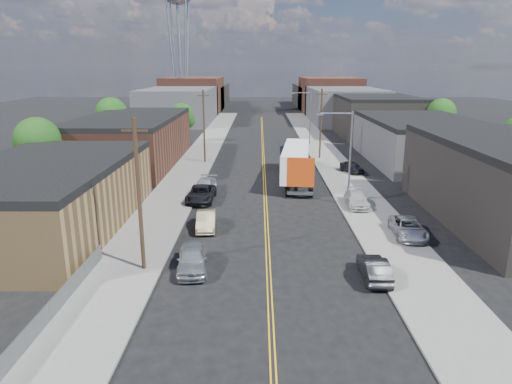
{
  "coord_description": "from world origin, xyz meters",
  "views": [
    {
      "loc": [
        -0.64,
        -17.55,
        12.91
      ],
      "look_at": [
        -0.9,
        20.4,
        2.5
      ],
      "focal_mm": 32.0,
      "sensor_mm": 36.0,
      "label": 1
    }
  ],
  "objects_px": {
    "semi_truck": "(295,160)",
    "car_right_lot_b": "(356,199)",
    "car_right_lot_c": "(352,167)",
    "car_ahead_truck": "(292,148)",
    "car_right_lot_a": "(408,228)",
    "car_left_b": "(206,220)",
    "car_right_oncoming": "(374,268)",
    "car_left_a": "(192,259)",
    "car_left_c": "(201,194)",
    "car_left_d": "(205,186)"
  },
  "relations": [
    {
      "from": "car_left_a",
      "to": "car_left_c",
      "type": "distance_m",
      "value": 16.06
    },
    {
      "from": "semi_truck",
      "to": "car_right_lot_c",
      "type": "distance_m",
      "value": 8.38
    },
    {
      "from": "car_left_b",
      "to": "car_right_lot_a",
      "type": "relative_size",
      "value": 0.87
    },
    {
      "from": "semi_truck",
      "to": "car_left_a",
      "type": "xyz_separation_m",
      "value": [
        -8.53,
        -24.92,
        -1.6
      ]
    },
    {
      "from": "car_left_d",
      "to": "car_right_lot_b",
      "type": "xyz_separation_m",
      "value": [
        15.01,
        -5.04,
        0.08
      ]
    },
    {
      "from": "car_right_oncoming",
      "to": "car_right_lot_b",
      "type": "bearing_deg",
      "value": -96.11
    },
    {
      "from": "car_left_d",
      "to": "car_right_lot_a",
      "type": "xyz_separation_m",
      "value": [
        17.4,
        -13.04,
        0.09
      ]
    },
    {
      "from": "car_left_b",
      "to": "car_right_oncoming",
      "type": "xyz_separation_m",
      "value": [
        11.6,
        -9.17,
        -0.0
      ]
    },
    {
      "from": "car_right_lot_b",
      "to": "car_right_lot_c",
      "type": "xyz_separation_m",
      "value": [
        2.39,
        14.39,
        0.02
      ]
    },
    {
      "from": "car_left_b",
      "to": "car_right_oncoming",
      "type": "height_order",
      "value": "car_left_b"
    },
    {
      "from": "car_right_lot_a",
      "to": "car_right_lot_c",
      "type": "xyz_separation_m",
      "value": [
        0.0,
        22.39,
        0.0
      ]
    },
    {
      "from": "car_ahead_truck",
      "to": "car_right_lot_b",
      "type": "bearing_deg",
      "value": -84.85
    },
    {
      "from": "car_left_b",
      "to": "car_right_lot_c",
      "type": "xyz_separation_m",
      "value": [
        16.0,
        20.39,
        0.13
      ]
    },
    {
      "from": "car_right_oncoming",
      "to": "car_ahead_truck",
      "type": "height_order",
      "value": "car_right_oncoming"
    },
    {
      "from": "car_right_lot_a",
      "to": "car_right_lot_b",
      "type": "bearing_deg",
      "value": 110.37
    },
    {
      "from": "car_left_a",
      "to": "car_ahead_truck",
      "type": "distance_m",
      "value": 44.49
    },
    {
      "from": "car_left_c",
      "to": "car_right_lot_a",
      "type": "xyz_separation_m",
      "value": [
        17.4,
        -10.0,
        0.08
      ]
    },
    {
      "from": "car_left_b",
      "to": "car_right_lot_b",
      "type": "distance_m",
      "value": 14.87
    },
    {
      "from": "car_right_lot_b",
      "to": "car_ahead_truck",
      "type": "relative_size",
      "value": 0.96
    },
    {
      "from": "car_right_lot_a",
      "to": "car_right_lot_c",
      "type": "relative_size",
      "value": 1.22
    },
    {
      "from": "car_right_lot_c",
      "to": "car_ahead_truck",
      "type": "height_order",
      "value": "car_right_lot_c"
    },
    {
      "from": "car_left_a",
      "to": "car_left_c",
      "type": "relative_size",
      "value": 0.86
    },
    {
      "from": "car_left_a",
      "to": "car_right_lot_a",
      "type": "height_order",
      "value": "car_left_a"
    },
    {
      "from": "semi_truck",
      "to": "car_left_b",
      "type": "xyz_separation_m",
      "value": [
        -8.53,
        -16.92,
        -1.69
      ]
    },
    {
      "from": "car_right_lot_b",
      "to": "car_ahead_truck",
      "type": "distance_m",
      "value": 29.75
    },
    {
      "from": "semi_truck",
      "to": "car_left_b",
      "type": "height_order",
      "value": "semi_truck"
    },
    {
      "from": "car_right_lot_c",
      "to": "car_right_lot_a",
      "type": "bearing_deg",
      "value": -107.75
    },
    {
      "from": "semi_truck",
      "to": "car_left_d",
      "type": "height_order",
      "value": "semi_truck"
    },
    {
      "from": "car_right_oncoming",
      "to": "car_ahead_truck",
      "type": "xyz_separation_m",
      "value": [
        -2.1,
        44.64,
        -0.03
      ]
    },
    {
      "from": "car_right_lot_a",
      "to": "car_right_lot_b",
      "type": "height_order",
      "value": "car_right_lot_a"
    },
    {
      "from": "car_right_lot_a",
      "to": "semi_truck",
      "type": "bearing_deg",
      "value": 115.25
    },
    {
      "from": "semi_truck",
      "to": "car_right_lot_b",
      "type": "relative_size",
      "value": 3.49
    },
    {
      "from": "car_right_oncoming",
      "to": "car_right_lot_c",
      "type": "distance_m",
      "value": 29.89
    },
    {
      "from": "car_left_b",
      "to": "car_right_lot_a",
      "type": "bearing_deg",
      "value": -11.5
    },
    {
      "from": "car_right_oncoming",
      "to": "car_right_lot_a",
      "type": "xyz_separation_m",
      "value": [
        4.4,
        7.17,
        0.13
      ]
    },
    {
      "from": "semi_truck",
      "to": "car_right_lot_b",
      "type": "bearing_deg",
      "value": -58.51
    },
    {
      "from": "semi_truck",
      "to": "car_right_lot_c",
      "type": "relative_size",
      "value": 4.0
    },
    {
      "from": "car_right_oncoming",
      "to": "car_right_lot_a",
      "type": "height_order",
      "value": "car_right_lot_a"
    },
    {
      "from": "car_left_c",
      "to": "car_left_d",
      "type": "xyz_separation_m",
      "value": [
        0.0,
        3.04,
        -0.01
      ]
    },
    {
      "from": "car_left_b",
      "to": "car_right_lot_c",
      "type": "bearing_deg",
      "value": 47.5
    },
    {
      "from": "car_right_lot_c",
      "to": "car_right_lot_b",
      "type": "bearing_deg",
      "value": -117.2
    },
    {
      "from": "semi_truck",
      "to": "car_left_a",
      "type": "height_order",
      "value": "semi_truck"
    },
    {
      "from": "car_right_oncoming",
      "to": "car_left_b",
      "type": "bearing_deg",
      "value": -36.92
    },
    {
      "from": "car_left_a",
      "to": "car_right_lot_a",
      "type": "relative_size",
      "value": 0.95
    },
    {
      "from": "car_left_d",
      "to": "semi_truck",
      "type": "bearing_deg",
      "value": 36.07
    },
    {
      "from": "car_left_c",
      "to": "car_right_lot_b",
      "type": "distance_m",
      "value": 15.14
    },
    {
      "from": "car_left_a",
      "to": "car_right_oncoming",
      "type": "distance_m",
      "value": 11.66
    },
    {
      "from": "car_left_b",
      "to": "car_left_d",
      "type": "xyz_separation_m",
      "value": [
        -1.4,
        11.04,
        0.04
      ]
    },
    {
      "from": "car_left_c",
      "to": "car_left_d",
      "type": "height_order",
      "value": "car_left_c"
    },
    {
      "from": "car_left_c",
      "to": "car_right_lot_b",
      "type": "xyz_separation_m",
      "value": [
        15.01,
        -2.0,
        0.07
      ]
    }
  ]
}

